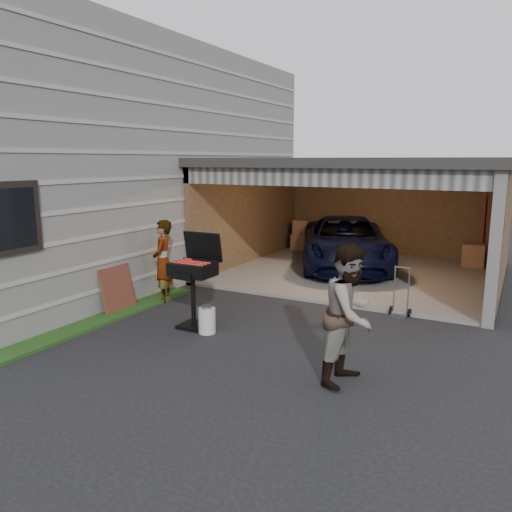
# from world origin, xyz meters

# --- Properties ---
(ground) EXTENTS (80.00, 80.00, 0.00)m
(ground) POSITION_xyz_m (0.00, 0.00, 0.00)
(ground) COLOR black
(ground) RESTS_ON ground
(house) EXTENTS (7.00, 11.00, 5.50)m
(house) POSITION_xyz_m (-6.00, 4.00, 2.75)
(house) COLOR #474744
(house) RESTS_ON ground
(groundcover_strip) EXTENTS (0.50, 8.00, 0.06)m
(groundcover_strip) POSITION_xyz_m (-2.25, -1.00, 0.03)
(groundcover_strip) COLOR #193814
(groundcover_strip) RESTS_ON ground
(garage) EXTENTS (6.80, 6.30, 2.90)m
(garage) POSITION_xyz_m (0.76, 6.79, 1.87)
(garage) COLOR #605E59
(garage) RESTS_ON ground
(minivan) EXTENTS (3.80, 5.19, 1.31)m
(minivan) POSITION_xyz_m (0.21, 6.90, 0.66)
(minivan) COLOR black
(minivan) RESTS_ON ground
(woman) EXTENTS (0.61, 0.72, 1.67)m
(woman) POSITION_xyz_m (-2.10, 2.20, 0.84)
(woman) COLOR #A8BFD4
(woman) RESTS_ON ground
(man) EXTENTS (0.81, 0.98, 1.83)m
(man) POSITION_xyz_m (2.43, 0.34, 0.92)
(man) COLOR #412719
(man) RESTS_ON ground
(bbq_grill) EXTENTS (0.73, 0.64, 1.63)m
(bbq_grill) POSITION_xyz_m (-0.60, 1.17, 0.97)
(bbq_grill) COLOR black
(bbq_grill) RESTS_ON ground
(propane_tank) EXTENTS (0.34, 0.34, 0.43)m
(propane_tank) POSITION_xyz_m (-0.24, 1.00, 0.21)
(propane_tank) COLOR silver
(propane_tank) RESTS_ON ground
(plywood_panel) EXTENTS (0.22, 0.80, 0.88)m
(plywood_panel) POSITION_xyz_m (-2.40, 1.20, 0.44)
(plywood_panel) COLOR #4F261B
(plywood_panel) RESTS_ON ground
(hand_truck) EXTENTS (0.39, 0.29, 0.94)m
(hand_truck) POSITION_xyz_m (2.40, 3.46, 0.18)
(hand_truck) COLOR slate
(hand_truck) RESTS_ON ground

